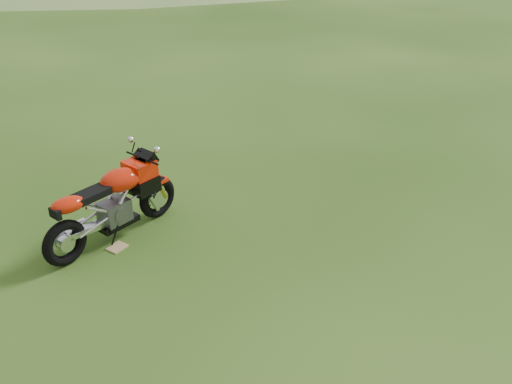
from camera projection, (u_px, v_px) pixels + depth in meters
ground at (256, 296)px, 6.06m from camera, size 120.00×120.00×0.00m
sport_motorcycle at (111, 199)px, 6.79m from camera, size 1.91×0.90×1.11m
plywood_board at (117, 247)px, 6.86m from camera, size 0.26×0.24×0.02m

